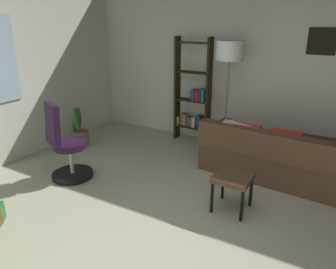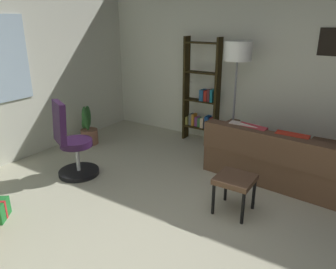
# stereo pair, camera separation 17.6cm
# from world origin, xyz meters

# --- Properties ---
(ground_plane) EXTENTS (5.42, 6.38, 0.10)m
(ground_plane) POSITION_xyz_m (0.00, 0.00, -0.05)
(ground_plane) COLOR #B7B499
(wall_right_with_frames) EXTENTS (0.12, 6.38, 2.81)m
(wall_right_with_frames) POSITION_xyz_m (2.76, -0.00, 1.40)
(wall_right_with_frames) COLOR silver
(wall_right_with_frames) RESTS_ON ground_plane
(couch) EXTENTS (1.49, 2.08, 0.76)m
(couch) POSITION_xyz_m (1.85, -0.49, 0.27)
(couch) COLOR brown
(couch) RESTS_ON ground_plane
(footstool) EXTENTS (0.41, 0.40, 0.44)m
(footstool) POSITION_xyz_m (0.68, -0.16, 0.37)
(footstool) COLOR brown
(footstool) RESTS_ON ground_plane
(office_chair) EXTENTS (0.59, 0.57, 1.08)m
(office_chair) POSITION_xyz_m (0.31, 2.06, 0.42)
(office_chair) COLOR black
(office_chair) RESTS_ON ground_plane
(bookshelf) EXTENTS (0.18, 0.64, 1.81)m
(bookshelf) POSITION_xyz_m (2.49, 1.21, 0.80)
(bookshelf) COLOR black
(bookshelf) RESTS_ON ground_plane
(floor_lamp) EXTENTS (0.41, 0.41, 1.78)m
(floor_lamp) POSITION_xyz_m (2.22, 0.50, 1.54)
(floor_lamp) COLOR slate
(floor_lamp) RESTS_ON ground_plane
(potted_plant) EXTENTS (0.30, 0.34, 0.71)m
(potted_plant) POSITION_xyz_m (1.30, 2.79, 0.28)
(potted_plant) COLOR #905D47
(potted_plant) RESTS_ON ground_plane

